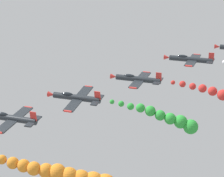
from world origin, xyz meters
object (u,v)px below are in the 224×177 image
at_px(airplane_left_outer, 137,79).
at_px(airplane_right_outer, 190,59).
at_px(airplane_left_inner, 11,118).
at_px(airplane_right_inner, 76,97).

bearing_deg(airplane_left_outer, airplane_right_outer, -40.33).
bearing_deg(airplane_left_outer, airplane_left_inner, 144.74).
bearing_deg(airplane_left_inner, airplane_left_outer, -35.26).
relative_size(airplane_left_inner, airplane_right_outer, 1.00).
relative_size(airplane_right_inner, airplane_right_outer, 1.00).
bearing_deg(airplane_right_inner, airplane_left_outer, -35.08).
bearing_deg(airplane_left_inner, airplane_right_outer, -36.94).
distance_m(airplane_left_inner, airplane_left_outer, 26.29).
xyz_separation_m(airplane_left_inner, airplane_right_outer, (31.28, -23.52, 4.57)).
distance_m(airplane_left_outer, airplane_right_outer, 13.17).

